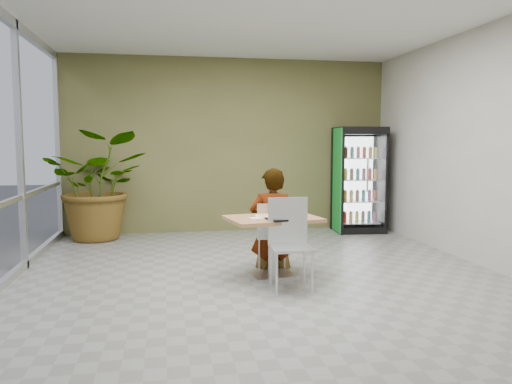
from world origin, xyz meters
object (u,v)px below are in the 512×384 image
(chair_near, at_px, (289,236))
(potted_plant, at_px, (100,185))
(chair_far, at_px, (272,230))
(seated_woman, at_px, (272,229))
(soda_cup, at_px, (292,210))
(dining_table, at_px, (273,234))
(cafeteria_tray, at_px, (285,219))
(beverage_fridge, at_px, (359,180))

(chair_near, bearing_deg, potted_plant, 129.07)
(chair_far, xyz_separation_m, chair_near, (0.01, -0.92, 0.09))
(chair_far, distance_m, seated_woman, 0.04)
(seated_woman, height_order, soda_cup, seated_woman)
(dining_table, height_order, chair_near, chair_near)
(dining_table, bearing_deg, seated_woman, 78.83)
(dining_table, relative_size, soda_cup, 7.32)
(cafeteria_tray, distance_m, beverage_fridge, 3.77)
(seated_woman, relative_size, cafeteria_tray, 4.06)
(seated_woman, height_order, cafeteria_tray, seated_woman)
(chair_far, distance_m, potted_plant, 3.54)
(soda_cup, relative_size, potted_plant, 0.09)
(chair_near, xyz_separation_m, beverage_fridge, (2.17, 3.33, 0.36))
(chair_near, bearing_deg, dining_table, 103.70)
(chair_far, distance_m, soda_cup, 0.54)
(potted_plant, bearing_deg, seated_woman, -44.62)
(dining_table, xyz_separation_m, soda_cup, (0.25, 0.04, 0.29))
(dining_table, relative_size, chair_near, 1.16)
(chair_near, xyz_separation_m, cafeteria_tray, (0.01, 0.24, 0.16))
(chair_near, relative_size, cafeteria_tray, 2.58)
(cafeteria_tray, xyz_separation_m, beverage_fridge, (2.16, 3.08, 0.21))
(soda_cup, height_order, cafeteria_tray, soda_cup)
(dining_table, bearing_deg, chair_near, -79.39)
(chair_far, height_order, chair_near, chair_near)
(chair_near, relative_size, soda_cup, 6.31)
(chair_far, relative_size, soda_cup, 5.34)
(chair_far, height_order, cafeteria_tray, chair_far)
(seated_woman, bearing_deg, cafeteria_tray, 99.17)
(chair_far, bearing_deg, dining_table, 88.66)
(dining_table, xyz_separation_m, beverage_fridge, (2.26, 2.85, 0.43))
(chair_far, bearing_deg, chair_near, 99.50)
(chair_far, distance_m, chair_near, 0.93)
(chair_far, xyz_separation_m, potted_plant, (-2.47, 2.49, 0.42))
(chair_far, bearing_deg, seated_woman, -100.54)
(dining_table, height_order, chair_far, chair_far)
(chair_far, relative_size, cafeteria_tray, 2.18)
(beverage_fridge, height_order, potted_plant, beverage_fridge)
(dining_table, bearing_deg, cafeteria_tray, -67.45)
(dining_table, relative_size, beverage_fridge, 0.62)
(beverage_fridge, bearing_deg, dining_table, -122.31)
(seated_woman, xyz_separation_m, cafeteria_tray, (0.00, -0.72, 0.25))
(potted_plant, bearing_deg, soda_cup, -47.67)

